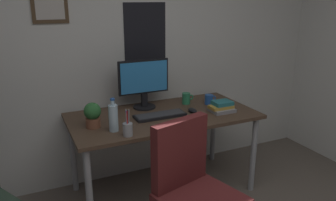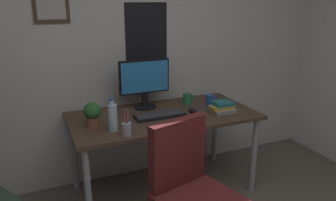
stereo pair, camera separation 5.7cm
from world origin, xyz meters
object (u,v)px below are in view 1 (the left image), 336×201
pen_cup (128,129)px  book_stack_left (222,107)px  coffee_mug_far (209,99)px  potted_plant (93,114)px  monitor (144,82)px  water_bottle (113,117)px  keyboard (160,115)px  coffee_mug_near (186,98)px  office_chair (192,188)px  computer_mouse (193,110)px

pen_cup → book_stack_left: 0.93m
coffee_mug_far → potted_plant: size_ratio=0.59×
monitor → water_bottle: (-0.40, -0.42, -0.13)m
keyboard → coffee_mug_near: coffee_mug_near is taller
office_chair → keyboard: 0.82m
pen_cup → office_chair: bearing=-63.9°
monitor → keyboard: (0.03, -0.28, -0.23)m
office_chair → book_stack_left: bearing=46.0°
monitor → water_bottle: bearing=-133.8°
office_chair → potted_plant: (-0.44, 0.78, 0.31)m
coffee_mug_far → potted_plant: potted_plant is taller
computer_mouse → potted_plant: size_ratio=0.56×
coffee_mug_near → monitor: bearing=172.1°
computer_mouse → coffee_mug_far: (0.25, 0.14, 0.03)m
pen_cup → potted_plant: bearing=124.9°
water_bottle → potted_plant: bearing=131.6°
water_bottle → coffee_mug_near: bearing=24.5°
keyboard → book_stack_left: bearing=-10.3°
water_bottle → potted_plant: (-0.12, 0.14, -0.00)m
coffee_mug_near → computer_mouse: bearing=-105.4°
computer_mouse → book_stack_left: size_ratio=0.53×
monitor → book_stack_left: (0.57, -0.38, -0.20)m
water_bottle → coffee_mug_near: water_bottle is taller
monitor → pen_cup: monitor is taller
book_stack_left → coffee_mug_far: bearing=87.3°
monitor → keyboard: 0.36m
office_chair → pen_cup: 0.63m
office_chair → computer_mouse: bearing=61.5°
monitor → keyboard: monitor is taller
water_bottle → keyboard: bearing=17.6°
water_bottle → coffee_mug_far: 1.02m
monitor → office_chair: bearing=-94.6°
coffee_mug_near → pen_cup: size_ratio=0.56×
office_chair → potted_plant: size_ratio=4.87×
coffee_mug_near → pen_cup: pen_cup is taller
computer_mouse → coffee_mug_far: coffee_mug_far is taller
keyboard → computer_mouse: (0.30, -0.02, 0.01)m
keyboard → book_stack_left: 0.55m
monitor → water_bottle: 0.60m
office_chair → keyboard: office_chair is taller
keyboard → potted_plant: size_ratio=2.21×
office_chair → monitor: monitor is taller
pen_cup → coffee_mug_far: bearing=23.4°
coffee_mug_far → pen_cup: pen_cup is taller
coffee_mug_near → coffee_mug_far: bearing=-27.7°
computer_mouse → coffee_mug_near: 0.25m
water_bottle → potted_plant: size_ratio=1.29×
potted_plant → coffee_mug_far: bearing=6.6°
coffee_mug_near → potted_plant: bearing=-166.2°
pen_cup → water_bottle: bearing=116.4°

